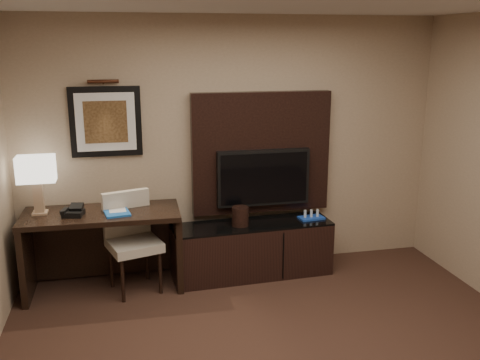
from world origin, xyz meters
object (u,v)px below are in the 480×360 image
object	(u,v)px
table_lamp	(37,184)
desk_phone	(73,211)
desk_chair	(134,244)
minibar_tray	(311,214)
tv	(263,178)
desk	(104,251)
ice_bucket	(240,216)
credenza	(252,249)

from	to	relation	value
table_lamp	desk_phone	size ratio (longest dim) A/B	3.22
desk_chair	minibar_tray	size ratio (longest dim) A/B	3.73
desk_chair	tv	bearing A→B (deg)	-4.61
desk	ice_bucket	world-z (taller)	desk
table_lamp	desk_chair	bearing A→B (deg)	-11.85
desk	desk_chair	size ratio (longest dim) A/B	1.53
desk	desk_phone	bearing A→B (deg)	-165.42
desk	ice_bucket	xyz separation A→B (m)	(1.39, -0.03, 0.27)
table_lamp	desk_phone	bearing A→B (deg)	-23.41
desk_phone	minibar_tray	world-z (taller)	desk_phone
credenza	desk_chair	world-z (taller)	desk_chair
credenza	ice_bucket	size ratio (longest dim) A/B	8.51
table_lamp	desk_phone	world-z (taller)	table_lamp
credenza	desk_phone	distance (m)	1.86
desk	desk_chair	world-z (taller)	desk_chair
desk_phone	credenza	bearing A→B (deg)	13.96
table_lamp	ice_bucket	bearing A→B (deg)	-3.06
desk	minibar_tray	bearing A→B (deg)	1.89
desk	credenza	distance (m)	1.53
table_lamp	ice_bucket	distance (m)	2.01
table_lamp	desk_phone	distance (m)	0.43
table_lamp	minibar_tray	xyz separation A→B (m)	(2.76, -0.06, -0.48)
desk_chair	desk_phone	world-z (taller)	desk_chair
minibar_tray	desk	bearing A→B (deg)	-179.48
tv	desk_phone	xyz separation A→B (m)	(-1.94, -0.25, -0.16)
credenza	desk_phone	world-z (taller)	desk_phone
credenza	minibar_tray	bearing A→B (deg)	-0.92
tv	table_lamp	bearing A→B (deg)	-177.20
desk	desk_phone	world-z (taller)	desk_phone
tv	desk_phone	distance (m)	1.97
ice_bucket	tv	bearing A→B (deg)	35.71
desk	desk_chair	distance (m)	0.33
desk	minibar_tray	size ratio (longest dim) A/B	5.72
ice_bucket	table_lamp	bearing A→B (deg)	176.94
table_lamp	minibar_tray	size ratio (longest dim) A/B	2.25
credenza	minibar_tray	world-z (taller)	minibar_tray
tv	desk_phone	size ratio (longest dim) A/B	5.41
credenza	minibar_tray	xyz separation A→B (m)	(0.66, 0.02, 0.34)
tv	table_lamp	xyz separation A→B (m)	(-2.26, -0.11, 0.09)
tv	desk_chair	xyz separation A→B (m)	(-1.39, -0.29, -0.53)
minibar_tray	ice_bucket	bearing A→B (deg)	-176.71
desk	minibar_tray	xyz separation A→B (m)	(2.18, 0.02, 0.22)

